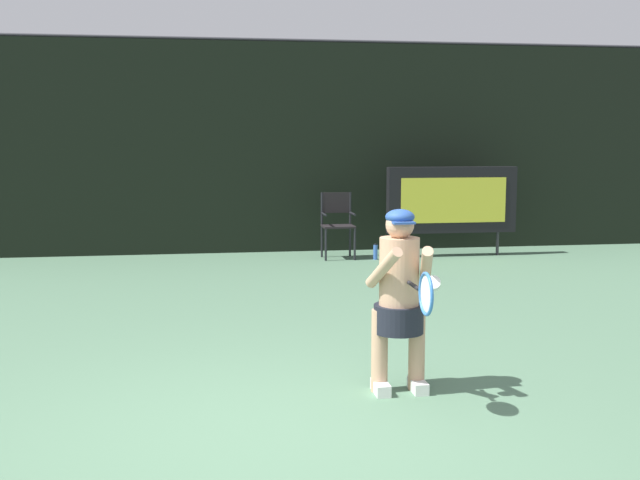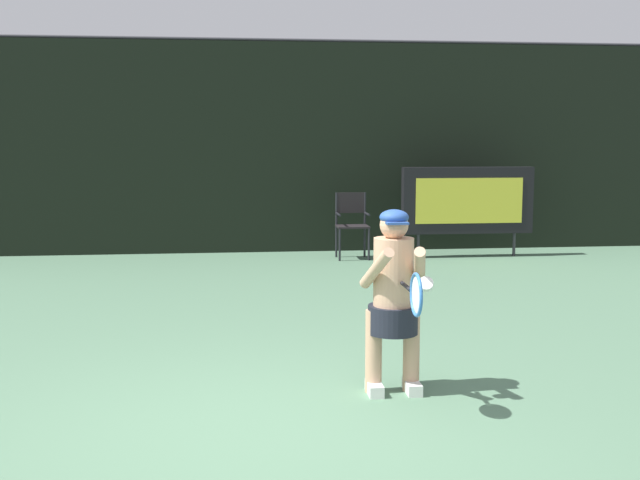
# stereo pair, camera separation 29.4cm
# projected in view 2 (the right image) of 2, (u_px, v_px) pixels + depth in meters

# --- Properties ---
(ground) EXTENTS (18.00, 22.00, 0.03)m
(ground) POSITION_uv_depth(u_px,v_px,m) (259.00, 446.00, 5.06)
(ground) COLOR #51765A
(backdrop_screen) EXTENTS (18.00, 0.12, 3.66)m
(backdrop_screen) POSITION_uv_depth(u_px,v_px,m) (239.00, 148.00, 13.38)
(backdrop_screen) COLOR black
(backdrop_screen) RESTS_ON ground
(scoreboard) EXTENTS (2.20, 0.21, 1.50)m
(scoreboard) POSITION_uv_depth(u_px,v_px,m) (468.00, 200.00, 12.93)
(scoreboard) COLOR black
(scoreboard) RESTS_ON ground
(umpire_chair) EXTENTS (0.52, 0.44, 1.08)m
(umpire_chair) POSITION_uv_depth(u_px,v_px,m) (352.00, 221.00, 12.84)
(umpire_chair) COLOR black
(umpire_chair) RESTS_ON ground
(water_bottle) EXTENTS (0.07, 0.07, 0.27)m
(water_bottle) POSITION_uv_depth(u_px,v_px,m) (390.00, 252.00, 12.71)
(water_bottle) COLOR #3B67C0
(water_bottle) RESTS_ON ground
(tennis_player) EXTENTS (0.53, 0.60, 1.44)m
(tennis_player) POSITION_uv_depth(u_px,v_px,m) (394.00, 295.00, 6.02)
(tennis_player) COLOR white
(tennis_player) RESTS_ON ground
(tennis_racket) EXTENTS (0.03, 0.60, 0.31)m
(tennis_racket) POSITION_uv_depth(u_px,v_px,m) (415.00, 294.00, 5.44)
(tennis_racket) COLOR black
(tennis_ball_loose) EXTENTS (0.07, 0.07, 0.07)m
(tennis_ball_loose) POSITION_uv_depth(u_px,v_px,m) (400.00, 294.00, 9.80)
(tennis_ball_loose) COLOR #CCDB3D
(tennis_ball_loose) RESTS_ON ground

